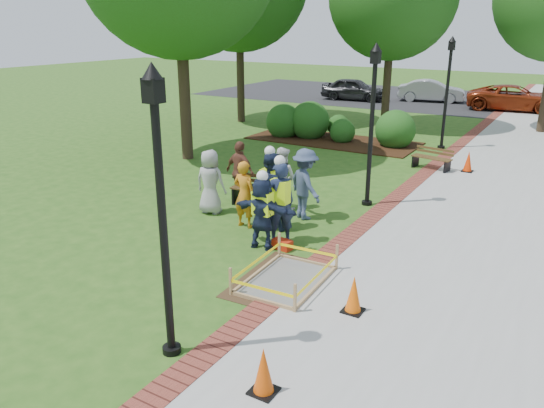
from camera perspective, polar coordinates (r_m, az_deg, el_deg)
The scene contains 31 objects.
ground at distance 11.17m, azimuth -5.40°, elevation -6.15°, with size 100.00×100.00×0.00m, color #285116.
sidewalk at distance 18.73m, azimuth 26.61°, elevation 2.34°, with size 6.00×60.00×0.02m, color #9E9E99.
brick_edging at distance 19.19m, azimuth 16.99°, elevation 3.91°, with size 0.50×60.00×0.03m, color maroon.
mulch_bed at distance 22.55m, azimuth 6.53°, elevation 6.79°, with size 7.00×3.00×0.05m, color #381E0F.
parking_lot at distance 35.93m, azimuth 21.27°, elevation 10.14°, with size 36.00×12.00×0.01m, color black.
wet_concrete_pad at distance 10.18m, azimuth 1.54°, elevation -7.20°, with size 1.80×2.37×0.55m.
bench_near at distance 14.34m, azimuth -1.50°, elevation 0.81°, with size 1.54×0.64×0.81m.
bench_far at distance 18.74m, azimuth 16.75°, elevation 4.27°, with size 1.39×0.69×0.72m.
cone_front at distance 7.36m, azimuth -0.92°, elevation -17.59°, with size 0.36×0.36×0.70m.
cone_back at distance 9.24m, azimuth 8.77°, elevation -9.66°, with size 0.35×0.35×0.69m.
cone_far at distance 18.77m, azimuth 20.35°, elevation 4.25°, with size 0.36×0.36×0.70m.
toolbox at distance 11.66m, azimuth 1.12°, elevation -4.36°, with size 0.43×0.24×0.21m, color red.
lamp_near at distance 7.36m, azimuth -11.87°, elevation 0.82°, with size 0.28×0.28×4.26m.
lamp_mid at distance 14.14m, azimuth 10.73°, elevation 9.50°, with size 0.28×0.28×4.26m.
lamp_far at distance 21.76m, azimuth 18.38°, elevation 12.10°, with size 0.28×0.28×4.26m.
shrub_a at distance 23.36m, azimuth 1.25°, elevation 7.28°, with size 1.54×1.54×1.54m, color #254E16.
shrub_b at distance 23.17m, azimuth 4.04°, elevation 7.14°, with size 1.69×1.69×1.69m, color #254E16.
shrub_c at distance 22.41m, azimuth 7.54°, elevation 6.62°, with size 1.04×1.04×1.04m, color #254E16.
shrub_d at distance 21.95m, azimuth 12.99°, elevation 6.04°, with size 1.59×1.59×1.59m, color #254E16.
shrub_e at distance 23.81m, azimuth 7.11°, elevation 7.36°, with size 0.97×0.97×0.97m, color #254E16.
casual_person_a at distance 13.72m, azimuth -6.65°, elevation 2.37°, with size 0.57×0.41×1.67m.
casual_person_b at distance 12.70m, azimuth -2.97°, elevation 1.04°, with size 0.54×0.36×1.64m.
casual_person_c at distance 13.98m, azimuth 1.07°, elevation 2.79°, with size 0.57×0.41×1.66m.
casual_person_d at distance 14.48m, azimuth -3.43°, elevation 3.42°, with size 0.60×0.45×1.71m.
casual_person_e at distance 13.24m, azimuth 3.59°, elevation 2.12°, with size 0.68×0.62×1.79m.
hivis_worker_a at distance 11.45m, azimuth -1.02°, elevation -0.64°, with size 0.52×0.34×1.77m.
hivis_worker_b at distance 11.72m, azimuth 0.82°, elevation 0.39°, with size 0.69×0.70×2.02m.
hivis_worker_c at distance 12.52m, azimuth -0.23°, elevation 1.66°, with size 0.69×0.55×2.03m.
parked_car_a at distance 35.04m, azimuth 8.76°, elevation 10.98°, with size 4.67×2.03×1.52m, color black.
parked_car_b at distance 35.41m, azimuth 16.67°, elevation 10.50°, with size 4.43×1.93×1.45m, color #9E9DA2.
parked_car_c at distance 33.35m, azimuth 24.48°, elevation 9.13°, with size 4.71×2.05×1.54m, color maroon.
Camera 1 is at (6.07, -8.10, 4.72)m, focal length 35.00 mm.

